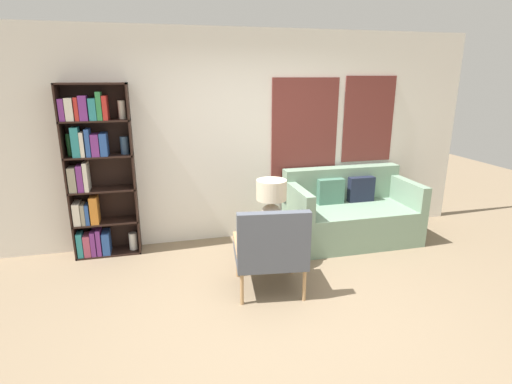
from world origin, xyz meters
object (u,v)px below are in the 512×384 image
at_px(table_lamp, 271,195).
at_px(side_table, 275,223).
at_px(couch, 349,214).
at_px(bookshelf, 95,173).
at_px(armchair, 271,248).

bearing_deg(table_lamp, side_table, -28.59).
height_order(couch, table_lamp, table_lamp).
xyz_separation_m(bookshelf, armchair, (1.75, -1.43, -0.52)).
relative_size(armchair, table_lamp, 1.99).
height_order(armchair, couch, couch).
height_order(bookshelf, table_lamp, bookshelf).
distance_m(couch, table_lamp, 1.38).
xyz_separation_m(armchair, couch, (1.43, 1.14, -0.16)).
distance_m(armchair, side_table, 0.73).
height_order(couch, side_table, couch).
bearing_deg(armchair, side_table, 69.95).
xyz_separation_m(side_table, table_lamp, (-0.04, 0.02, 0.33)).
relative_size(armchair, couch, 0.56).
distance_m(bookshelf, table_lamp, 2.10).
bearing_deg(bookshelf, side_table, -20.49).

